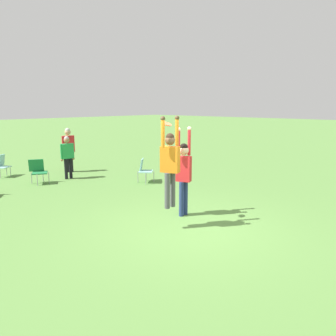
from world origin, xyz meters
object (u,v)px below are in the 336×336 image
person_jumping (170,160)px  person_spectator_near (68,145)px  camping_chair_1 (144,169)px  camping_chair_2 (2,164)px  person_spectator_far (67,154)px  frisbee (167,124)px  person_defending (184,169)px  camping_chair_3 (38,170)px

person_jumping → person_spectator_near: bearing=-35.5°
camping_chair_1 → camping_chair_2: bearing=-96.1°
person_spectator_far → camping_chair_1: bearing=-51.8°
person_jumping → person_spectator_far: bearing=-31.8°
person_jumping → camping_chair_1: size_ratio=2.42×
frisbee → camping_chair_1: bearing=54.0°
person_defending → person_spectator_far: bearing=156.1°
frisbee → camping_chair_2: frisbee is taller
camping_chair_3 → camping_chair_1: bearing=165.5°
camping_chair_2 → camping_chair_3: same height
camping_chair_2 → person_spectator_near: bearing=123.8°
person_defending → person_spectator_near: bearing=150.7°
person_defending → camping_chair_2: (-1.30, 8.28, -0.72)m
camping_chair_2 → camping_chair_3: (0.45, -2.13, -0.00)m
person_jumping → camping_chair_3: 6.59m
camping_chair_1 → camping_chair_2: (-3.15, 4.85, -0.00)m
camping_chair_2 → person_spectator_near: (2.31, -1.14, 0.64)m
person_jumping → person_spectator_far: person_jumping is taller
person_defending → camping_chair_3: person_defending is taller
person_jumping → camping_chair_1: (2.76, 3.78, -1.10)m
person_spectator_near → person_spectator_far: person_spectator_near is taller
person_jumping → camping_chair_2: bearing=-18.6°
person_defending → person_spectator_near: 7.21m
person_jumping → person_defending: person_jumping is taller
person_jumping → camping_chair_2: 8.71m
frisbee → camping_chair_1: size_ratio=0.27×
person_jumping → person_spectator_far: (1.19, 6.36, -0.62)m
frisbee → person_spectator_far: (0.94, 6.03, -1.40)m
camping_chair_1 → person_spectator_near: person_spectator_near is taller
person_jumping → person_spectator_far: size_ratio=1.26×
frisbee → camping_chair_2: (-0.64, 8.30, -1.88)m
camping_chair_1 → person_spectator_far: 3.06m
person_defending → camping_chair_1: person_defending is taller
frisbee → person_spectator_far: frisbee is taller
camping_chair_2 → person_spectator_near: size_ratio=0.47×
frisbee → person_defending: bearing=1.9°
camping_chair_2 → camping_chair_1: bearing=93.0°
camping_chair_2 → person_spectator_far: person_spectator_far is taller
frisbee → person_spectator_near: 7.46m
person_defending → camping_chair_1: bearing=130.4°
person_defending → frisbee: 1.33m
camping_chair_3 → camping_chair_2: bearing=-47.4°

